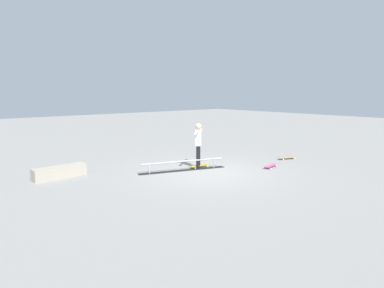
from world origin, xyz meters
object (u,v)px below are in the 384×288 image
Objects in this scene: grind_rail at (183,166)px; loose_skateboard_natural at (287,157)px; skateboard_main at (200,166)px; skate_ledge at (60,172)px; skater_main at (198,142)px; loose_skateboard_pink at (271,165)px.

loose_skateboard_natural is (-4.51, 1.20, -0.08)m from grind_rail.
loose_skateboard_natural is at bearing 168.95° from skateboard_main.
skate_ledge is at bearing -15.97° from skateboard_main.
loose_skateboard_natural is at bearing 125.02° from skater_main.
grind_rail is 1.84× the size of skate_ledge.
grind_rail is at bearing 3.97° from skateboard_main.
skate_ledge is 7.27m from loose_skateboard_pink.
skate_ledge is 2.05× the size of loose_skateboard_natural.
skateboard_main and loose_skateboard_natural have the same top height.
grind_rail is 3.75× the size of loose_skateboard_pink.
loose_skateboard_natural is (-8.16, 2.97, -0.12)m from skate_ledge.
loose_skateboard_pink is (-2.75, 1.69, -0.08)m from grind_rail.
skateboard_main is (-4.41, 1.80, -0.12)m from skate_ledge.
skater_main is (-0.65, 0.08, 0.79)m from grind_rail.
grind_rail is 3.77× the size of loose_skateboard_natural.
grind_rail is 0.77m from skateboard_main.
grind_rail is 1.91× the size of skater_main.
skate_ledge is 2.06× the size of skateboard_main.
skateboard_main is at bearing -53.59° from loose_skateboard_pink.
loose_skateboard_pink and loose_skateboard_natural have the same top height.
skater_main is 1.98× the size of loose_skateboard_natural.
loose_skateboard_pink is at bearing 146.40° from skateboard_main.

